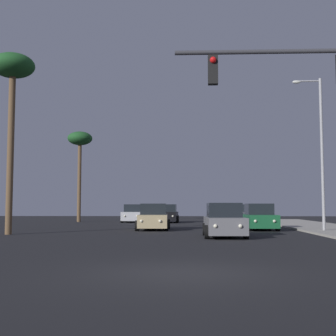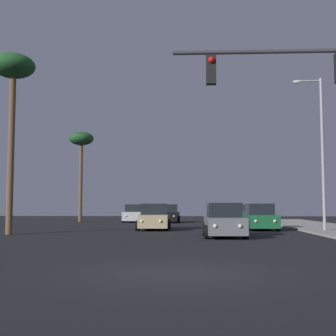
% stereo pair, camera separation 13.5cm
% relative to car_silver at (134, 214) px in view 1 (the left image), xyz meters
% --- Properties ---
extents(ground_plane, '(120.00, 120.00, 0.00)m').
position_rel_car_silver_xyz_m(ground_plane, '(4.91, -33.16, -0.76)').
color(ground_plane, black).
extents(car_silver, '(2.04, 4.33, 1.68)m').
position_rel_car_silver_xyz_m(car_silver, '(0.00, 0.00, 0.00)').
color(car_silver, '#B7B7BC').
rests_on(car_silver, ground).
extents(car_black, '(2.04, 4.33, 1.68)m').
position_rel_car_silver_xyz_m(car_black, '(3.23, -0.64, 0.00)').
color(car_black, black).
rests_on(car_black, ground).
extents(car_tan, '(2.04, 4.34, 1.68)m').
position_rel_car_silver_xyz_m(car_tan, '(2.89, -13.94, 0.00)').
color(car_tan, tan).
rests_on(car_tan, ground).
extents(car_grey, '(2.04, 4.33, 1.68)m').
position_rel_car_silver_xyz_m(car_grey, '(6.90, -20.74, 0.00)').
color(car_grey, slate).
rests_on(car_grey, ground).
extents(car_green, '(2.04, 4.32, 1.68)m').
position_rel_car_silver_xyz_m(car_green, '(9.68, -13.79, 0.00)').
color(car_green, '#195933').
rests_on(car_green, ground).
extents(car_white, '(2.04, 4.31, 1.68)m').
position_rel_car_silver_xyz_m(car_white, '(9.87, -0.45, 0.00)').
color(car_white, silver).
rests_on(car_white, ground).
extents(street_lamp, '(1.74, 0.24, 9.00)m').
position_rel_car_silver_xyz_m(street_lamp, '(12.90, -16.36, 4.36)').
color(street_lamp, '#99999E').
rests_on(street_lamp, sidewalk_right).
extents(palm_tree_far, '(2.40, 2.40, 8.78)m').
position_rel_car_silver_xyz_m(palm_tree_far, '(-5.42, 0.84, 6.87)').
color(palm_tree_far, brown).
rests_on(palm_tree_far, ground).
extents(palm_tree_near, '(2.40, 2.40, 9.94)m').
position_rel_car_silver_xyz_m(palm_tree_near, '(-4.54, -19.16, 7.88)').
color(palm_tree_near, brown).
rests_on(palm_tree_near, ground).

